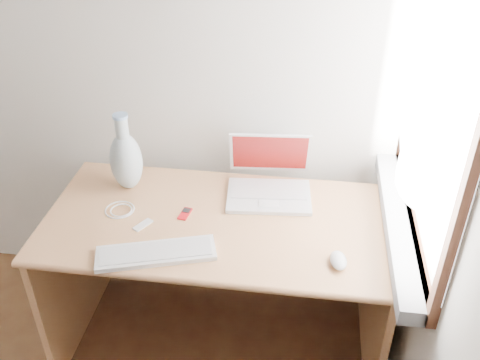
# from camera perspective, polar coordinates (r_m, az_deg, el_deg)

# --- Properties ---
(back_wall) EXTENTS (3.50, 0.04, 2.60)m
(back_wall) POSITION_cam_1_polar(r_m,az_deg,el_deg) (2.58, -24.12, 14.45)
(back_wall) COLOR white
(back_wall) RESTS_ON floor
(window) EXTENTS (0.11, 0.99, 1.10)m
(window) POSITION_cam_1_polar(r_m,az_deg,el_deg) (1.84, 19.71, 7.72)
(window) COLOR silver
(window) RESTS_ON right_wall
(desk) EXTENTS (1.37, 0.68, 0.72)m
(desk) POSITION_cam_1_polar(r_m,az_deg,el_deg) (2.32, -2.02, -7.04)
(desk) COLOR tan
(desk) RESTS_ON floor
(laptop) EXTENTS (0.37, 0.32, 0.24)m
(laptop) POSITION_cam_1_polar(r_m,az_deg,el_deg) (2.25, 3.25, -0.13)
(laptop) COLOR white
(laptop) RESTS_ON desk
(external_keyboard) EXTENTS (0.45, 0.25, 0.02)m
(external_keyboard) POSITION_cam_1_polar(r_m,az_deg,el_deg) (1.97, -8.94, -7.70)
(external_keyboard) COLOR white
(external_keyboard) RESTS_ON desk
(mouse) EXTENTS (0.07, 0.11, 0.03)m
(mouse) POSITION_cam_1_polar(r_m,az_deg,el_deg) (1.94, 10.45, -8.43)
(mouse) COLOR white
(mouse) RESTS_ON desk
(ipod) EXTENTS (0.05, 0.08, 0.01)m
(ipod) POSITION_cam_1_polar(r_m,az_deg,el_deg) (2.16, -5.89, -3.59)
(ipod) COLOR #A20B11
(ipod) RESTS_ON desk
(cable_coil) EXTENTS (0.13, 0.13, 0.01)m
(cable_coil) POSITION_cam_1_polar(r_m,az_deg,el_deg) (2.22, -12.71, -3.12)
(cable_coil) COLOR white
(cable_coil) RESTS_ON desk
(remote) EXTENTS (0.07, 0.09, 0.01)m
(remote) POSITION_cam_1_polar(r_m,az_deg,el_deg) (2.12, -10.32, -4.73)
(remote) COLOR white
(remote) RESTS_ON desk
(vase) EXTENTS (0.14, 0.14, 0.35)m
(vase) POSITION_cam_1_polar(r_m,az_deg,el_deg) (2.28, -12.07, 2.19)
(vase) COLOR silver
(vase) RESTS_ON desk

